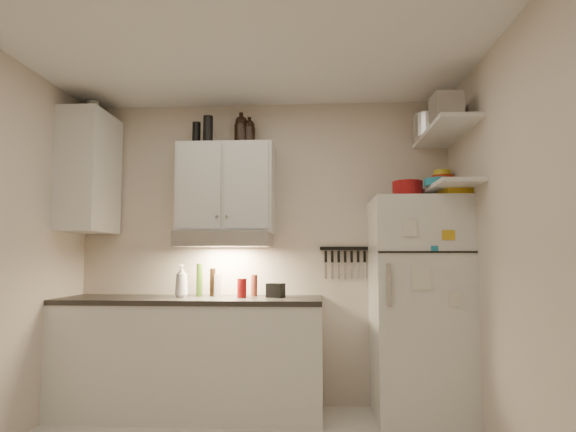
{
  "coord_description": "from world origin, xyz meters",
  "views": [
    {
      "loc": [
        0.46,
        -2.66,
        1.24
      ],
      "look_at": [
        0.25,
        0.9,
        1.55
      ],
      "focal_mm": 30.0,
      "sensor_mm": 36.0,
      "label": 1
    }
  ],
  "objects": [
    {
      "name": "ceiling",
      "position": [
        0.0,
        0.0,
        2.61
      ],
      "size": [
        3.2,
        3.0,
        0.02
      ],
      "primitive_type": "cube",
      "color": "white",
      "rests_on": "ground"
    },
    {
      "name": "back_wall",
      "position": [
        0.0,
        1.51,
        1.3
      ],
      "size": [
        3.2,
        0.02,
        2.6
      ],
      "primitive_type": "cube",
      "color": "beige",
      "rests_on": "ground"
    },
    {
      "name": "right_wall",
      "position": [
        1.61,
        0.0,
        1.3
      ],
      "size": [
        0.02,
        3.0,
        2.6
      ],
      "primitive_type": "cube",
      "color": "beige",
      "rests_on": "ground"
    },
    {
      "name": "base_cabinet",
      "position": [
        -0.55,
        1.2,
        0.44
      ],
      "size": [
        2.1,
        0.6,
        0.88
      ],
      "primitive_type": "cube",
      "color": "white",
      "rests_on": "floor"
    },
    {
      "name": "countertop",
      "position": [
        -0.55,
        1.2,
        0.9
      ],
      "size": [
        2.1,
        0.62,
        0.04
      ],
      "primitive_type": "cube",
      "color": "#2C2925",
      "rests_on": "base_cabinet"
    },
    {
      "name": "upper_cabinet",
      "position": [
        -0.3,
        1.33,
        1.83
      ],
      "size": [
        0.8,
        0.33,
        0.75
      ],
      "primitive_type": "cube",
      "color": "white",
      "rests_on": "back_wall"
    },
    {
      "name": "side_cabinet",
      "position": [
        -1.44,
        1.2,
        1.95
      ],
      "size": [
        0.33,
        0.55,
        1.0
      ],
      "primitive_type": "cube",
      "color": "white",
      "rests_on": "left_wall"
    },
    {
      "name": "range_hood",
      "position": [
        -0.3,
        1.27,
        1.39
      ],
      "size": [
        0.76,
        0.46,
        0.12
      ],
      "primitive_type": "cube",
      "color": "silver",
      "rests_on": "back_wall"
    },
    {
      "name": "fridge",
      "position": [
        1.25,
        1.16,
        0.85
      ],
      "size": [
        0.7,
        0.68,
        1.7
      ],
      "primitive_type": "cube",
      "color": "white",
      "rests_on": "floor"
    },
    {
      "name": "shelf_hi",
      "position": [
        1.45,
        1.02,
        2.2
      ],
      "size": [
        0.3,
        0.95,
        0.03
      ],
      "primitive_type": "cube",
      "color": "white",
      "rests_on": "right_wall"
    },
    {
      "name": "shelf_lo",
      "position": [
        1.45,
        1.02,
        1.76
      ],
      "size": [
        0.3,
        0.95,
        0.03
      ],
      "primitive_type": "cube",
      "color": "white",
      "rests_on": "right_wall"
    },
    {
      "name": "knife_strip",
      "position": [
        0.7,
        1.49,
        1.32
      ],
      "size": [
        0.42,
        0.02,
        0.03
      ],
      "primitive_type": "cube",
      "color": "black",
      "rests_on": "back_wall"
    },
    {
      "name": "dutch_oven",
      "position": [
        1.18,
        1.13,
        1.77
      ],
      "size": [
        0.29,
        0.29,
        0.14
      ],
      "primitive_type": "cylinder",
      "rotation": [
        0.0,
        0.0,
        0.29
      ],
      "color": "maroon",
      "rests_on": "fridge"
    },
    {
      "name": "book_stack",
      "position": [
        1.5,
        0.97,
        1.74
      ],
      "size": [
        0.23,
        0.27,
        0.08
      ],
      "primitive_type": "cube",
      "rotation": [
        0.0,
        0.0,
        0.1
      ],
      "color": "gold",
      "rests_on": "fridge"
    },
    {
      "name": "spice_jar",
      "position": [
        1.26,
        1.12,
        1.75
      ],
      "size": [
        0.08,
        0.08,
        0.11
      ],
      "primitive_type": "cylinder",
      "rotation": [
        0.0,
        0.0,
        -0.18
      ],
      "color": "silver",
      "rests_on": "fridge"
    },
    {
      "name": "stock_pot",
      "position": [
        1.38,
        1.25,
        2.31
      ],
      "size": [
        0.3,
        0.3,
        0.19
      ],
      "primitive_type": "cylinder",
      "rotation": [
        0.0,
        0.0,
        -0.15
      ],
      "color": "silver",
      "rests_on": "shelf_hi"
    },
    {
      "name": "tin_a",
      "position": [
        1.51,
        1.01,
        2.3
      ],
      "size": [
        0.21,
        0.2,
        0.17
      ],
      "primitive_type": "cube",
      "rotation": [
        0.0,
        0.0,
        -0.29
      ],
      "color": "#AAAAAD",
      "rests_on": "shelf_hi"
    },
    {
      "name": "tin_b",
      "position": [
        1.4,
        0.77,
        2.31
      ],
      "size": [
        0.21,
        0.21,
        0.2
      ],
      "primitive_type": "cube",
      "rotation": [
        0.0,
        0.0,
        0.07
      ],
      "color": "#AAAAAD",
      "rests_on": "shelf_hi"
    },
    {
      "name": "bowl_teal",
      "position": [
        1.48,
        1.32,
        1.82
      ],
      "size": [
        0.22,
        0.22,
        0.09
      ],
      "primitive_type": "cylinder",
      "color": "teal",
      "rests_on": "shelf_lo"
    },
    {
      "name": "bowl_orange",
      "position": [
        1.5,
        1.34,
        1.89
      ],
      "size": [
        0.18,
        0.18,
        0.05
      ],
      "primitive_type": "cylinder",
      "color": "red",
      "rests_on": "bowl_teal"
    },
    {
      "name": "bowl_yellow",
      "position": [
        1.5,
        1.34,
        1.94
      ],
      "size": [
        0.14,
        0.14,
        0.04
      ],
      "primitive_type": "cylinder",
      "color": "gold",
      "rests_on": "bowl_orange"
    },
    {
      "name": "plates",
      "position": [
        1.37,
        0.95,
        1.8
      ],
      "size": [
        0.24,
        0.24,
        0.05
      ],
      "primitive_type": "cylinder",
      "rotation": [
        0.0,
        0.0,
        0.14
      ],
      "color": "teal",
      "rests_on": "shelf_lo"
    },
    {
      "name": "growler_a",
      "position": [
        -0.19,
        1.41,
        2.34
      ],
      "size": [
        0.13,
        0.13,
        0.28
      ],
      "primitive_type": null,
      "rotation": [
        0.0,
        0.0,
        0.13
      ],
      "color": "black",
      "rests_on": "upper_cabinet"
    },
    {
      "name": "growler_b",
      "position": [
        -0.12,
        1.41,
        2.32
      ],
      "size": [
        0.13,
        0.13,
        0.24
      ],
      "primitive_type": null,
      "rotation": [
        0.0,
        0.0,
        -0.34
      ],
      "color": "black",
      "rests_on": "upper_cabinet"
    },
    {
      "name": "thermos_a",
      "position": [
        -0.45,
        1.28,
        2.32
      ],
      "size": [
        0.09,
        0.09,
        0.24
      ],
      "primitive_type": "cylinder",
      "rotation": [
        0.0,
        0.0,
        0.08
      ],
      "color": "black",
      "rests_on": "upper_cabinet"
    },
    {
      "name": "thermos_b",
      "position": [
        -0.57,
        1.34,
        2.3
      ],
      "size": [
        0.08,
        0.08,
        0.2
      ],
      "primitive_type": "cylinder",
      "rotation": [
        0.0,
        0.0,
        0.18
      ],
      "color": "black",
      "rests_on": "upper_cabinet"
    },
    {
      "name": "side_jar",
      "position": [
        -1.47,
        1.29,
        2.52
      ],
      "size": [
        0.14,
        0.14,
        0.14
      ],
      "primitive_type": "cylinder",
      "rotation": [
        0.0,
        0.0,
        -0.36
      ],
      "color": "silver",
      "rests_on": "side_cabinet"
    },
    {
      "name": "soap_bottle",
      "position": [
        -0.64,
        1.22,
        1.07
      ],
      "size": [
        0.13,
        0.13,
        0.29
      ],
      "primitive_type": "imported",
      "rotation": [
        0.0,
        0.0,
        -0.19
      ],
      "color": "white",
      "rests_on": "countertop"
    },
    {
      "name": "pepper_mill",
      "position": [
        -0.06,
        1.35,
        1.01
      ],
      "size": [
        0.06,
        0.06,
        0.18
      ],
      "primitive_type": "cylinder",
      "rotation": [
        0.0,
        0.0,
        -0.18
      ],
      "color": "maroon",
      "rests_on": "countertop"
    },
    {
      "name": "oil_bottle",
      "position": [
        -0.51,
        1.31,
        1.06
      ],
      "size": [
        0.07,
        0.07,
        0.27
      ],
      "primitive_type": "cylinder",
      "rotation": [
        0.0,
        0.0,
        -0.36
      ],
      "color": "#365715",
      "rests_on": "countertop"
    },
    {
      "name": "vinegar_bottle",
      "position": [
        -0.41,
        1.34,
        1.04
      ],
      "size": [
        0.05,
        0.05,
        0.23
      ],
      "primitive_type": "cylinder",
      "rotation": [
        0.0,
        0.0,
        0.13
      ],
      "color": "black",
      "rests_on": "countertop"
    },
    {
      "name": "clear_bottle",
      "position": [
        -0.36,
        1.3,
        1.01
      ],
      "size": [
        0.07,
        0.07,
        0.19
      ],
      "primitive_type": "cylinder",
      "rotation": [
        0.0,
        0.0,
        -0.17
      ],
      "color": "silver",
      "rests_on": "countertop"
    },
    {
      "name": "red_jar",
      "position": [
        -0.14,
        1.2,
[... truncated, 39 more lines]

